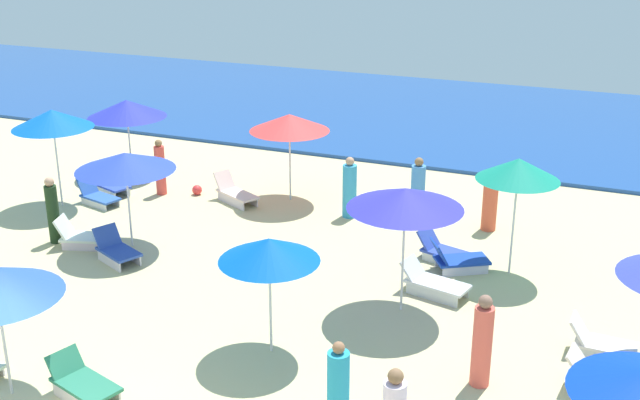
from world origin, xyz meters
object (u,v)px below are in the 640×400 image
(umbrella_8, at_px, (289,123))
(beach_ball_0, at_px, (197,190))
(lounge_chair_2_0, at_px, (600,343))
(lounge_chair_1_0, at_px, (108,184))
(umbrella_6, at_px, (269,250))
(lounge_chair_1_1, at_px, (97,196))
(umbrella_7, at_px, (125,161))
(lounge_chair_2_1, at_px, (609,381))
(umbrella_1, at_px, (52,119))
(beachgoer_1, at_px, (160,169))
(beachgoer_3, at_px, (490,201))
(umbrella_0, at_px, (127,109))
(lounge_chair_3_0, at_px, (433,283))
(beachgoer_6, at_px, (482,343))
(umbrella_3, at_px, (405,198))
(lounge_chair_7_1, at_px, (81,236))
(lounge_chair_7_0, at_px, (117,250))
(beachgoer_5, at_px, (53,211))
(beachgoer_4, at_px, (338,387))
(umbrella_5, at_px, (518,169))
(lounge_chair_8_0, at_px, (235,193))
(lounge_chair_4_0, at_px, (83,383))
(lounge_chair_5_1, at_px, (457,260))
(beachgoer_7, at_px, (350,189))
(lounge_chair_5_0, at_px, (446,252))
(beachgoer_0, at_px, (418,191))

(umbrella_8, height_order, beach_ball_0, umbrella_8)
(lounge_chair_2_0, distance_m, umbrella_8, 10.63)
(lounge_chair_1_0, xyz_separation_m, umbrella_6, (8.31, -6.17, 1.83))
(lounge_chair_1_1, bearing_deg, umbrella_7, -113.99)
(lounge_chair_1_0, distance_m, lounge_chair_2_1, 15.25)
(umbrella_1, xyz_separation_m, umbrella_8, (5.79, 2.89, -0.22))
(beachgoer_1, xyz_separation_m, beachgoer_3, (9.43, 0.92, 0.00))
(umbrella_0, distance_m, lounge_chair_3_0, 12.03)
(beachgoer_6, bearing_deg, umbrella_1, 51.67)
(umbrella_3, height_order, lounge_chair_7_1, umbrella_3)
(lounge_chair_7_1, bearing_deg, lounge_chair_1_1, 12.73)
(beachgoer_6, bearing_deg, lounge_chair_7_0, 59.16)
(umbrella_6, bearing_deg, beach_ball_0, 129.51)
(lounge_chair_7_1, bearing_deg, beachgoer_5, 74.49)
(beachgoer_4, bearing_deg, umbrella_8, -45.04)
(umbrella_5, bearing_deg, lounge_chair_3_0, -128.08)
(lounge_chair_1_1, xyz_separation_m, beach_ball_0, (2.20, 1.76, -0.10))
(umbrella_7, xyz_separation_m, beachgoer_1, (-1.44, 3.55, -1.42))
(umbrella_0, xyz_separation_m, umbrella_7, (3.39, -4.83, 0.11))
(umbrella_8, relative_size, lounge_chair_8_0, 1.58)
(lounge_chair_1_1, bearing_deg, umbrella_8, -48.98)
(lounge_chair_1_0, bearing_deg, umbrella_7, -116.31)
(umbrella_8, bearing_deg, lounge_chair_2_0, -31.63)
(lounge_chair_2_0, bearing_deg, lounge_chair_4_0, 123.64)
(umbrella_8, xyz_separation_m, beach_ball_0, (-2.71, -0.66, -2.15))
(umbrella_6, xyz_separation_m, beachgoer_3, (2.61, 7.63, -1.31))
(umbrella_3, relative_size, lounge_chair_5_1, 1.85)
(beachgoer_4, relative_size, beach_ball_0, 5.30)
(lounge_chair_1_0, height_order, lounge_chair_2_0, lounge_chair_2_0)
(lounge_chair_1_0, height_order, lounge_chair_3_0, lounge_chair_3_0)
(lounge_chair_1_1, bearing_deg, lounge_chair_7_1, -135.51)
(umbrella_0, height_order, lounge_chair_1_0, umbrella_0)
(beachgoer_6, bearing_deg, beachgoer_3, -9.24)
(umbrella_3, xyz_separation_m, lounge_chair_8_0, (-6.27, 4.38, -2.20))
(umbrella_5, relative_size, beachgoer_7, 1.63)
(lounge_chair_4_0, bearing_deg, lounge_chair_2_0, -41.89)
(lounge_chair_2_1, xyz_separation_m, lounge_chair_5_0, (-3.94, 4.34, -0.02))
(lounge_chair_5_0, bearing_deg, lounge_chair_1_1, 106.45)
(umbrella_8, xyz_separation_m, beachgoer_0, (3.78, -0.04, -1.49))
(umbrella_6, xyz_separation_m, lounge_chair_7_0, (-5.16, 2.26, -1.81))
(beach_ball_0, bearing_deg, umbrella_8, 13.65)
(beachgoer_4, xyz_separation_m, beachgoer_5, (-9.30, 4.31, 0.12))
(lounge_chair_7_0, xyz_separation_m, beach_ball_0, (-0.66, 4.80, -0.15))
(lounge_chair_2_1, height_order, beachgoer_5, beachgoer_5)
(lounge_chair_5_0, height_order, beachgoer_4, beachgoer_4)
(umbrella_7, xyz_separation_m, lounge_chair_7_1, (-1.15, -0.49, -1.94))
(lounge_chair_7_0, xyz_separation_m, lounge_chair_7_1, (-1.36, 0.41, -0.02))
(beachgoer_3, bearing_deg, beachgoer_5, 10.52)
(umbrella_3, xyz_separation_m, umbrella_5, (1.79, 2.66, 0.03))
(lounge_chair_2_0, height_order, lounge_chair_8_0, lounge_chair_8_0)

